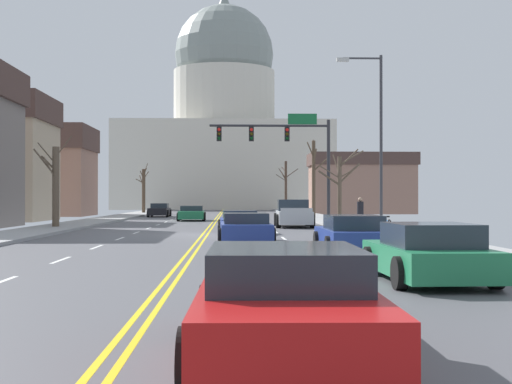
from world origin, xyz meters
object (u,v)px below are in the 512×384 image
object	(u,v)px
signal_gantry	(286,144)
street_lamp_right	(375,128)
sedan_near_05	(284,307)
sedan_oncoming_01	(159,210)
bicycle_parked	(387,227)
sedan_near_02	(245,228)
pedestrian_00	(360,211)
pickup_truck_near_00	(293,215)
sedan_near_04	(428,254)
sedan_near_01	(240,222)
sedan_near_03	(352,236)
sedan_oncoming_00	(192,214)

from	to	relation	value
signal_gantry	street_lamp_right	world-z (taller)	street_lamp_right
signal_gantry	sedan_near_05	xyz separation A→B (m)	(-2.97, -38.84, -4.70)
sedan_oncoming_01	bicycle_parked	world-z (taller)	sedan_oncoming_01
sedan_near_02	bicycle_parked	world-z (taller)	sedan_near_02
street_lamp_right	pedestrian_00	xyz separation A→B (m)	(-0.06, 3.61, -3.94)
pickup_truck_near_00	sedan_near_04	distance (m)	27.90
sedan_near_01	sedan_near_03	bearing A→B (deg)	-75.75
signal_gantry	sedan_oncoming_00	distance (m)	11.21
street_lamp_right	sedan_oncoming_00	size ratio (longest dim) A/B	1.82
street_lamp_right	sedan_near_02	world-z (taller)	street_lamp_right
pickup_truck_near_00	pedestrian_00	size ratio (longest dim) A/B	3.40
bicycle_parked	sedan_near_03	bearing A→B (deg)	-108.89
street_lamp_right	sedan_oncoming_01	bearing A→B (deg)	112.21
pickup_truck_near_00	sedan_near_01	size ratio (longest dim) A/B	1.27
signal_gantry	street_lamp_right	xyz separation A→B (m)	(3.11, -13.64, -0.31)
sedan_oncoming_01	sedan_near_05	bearing A→B (deg)	-82.86
pickup_truck_near_00	sedan_near_05	xyz separation A→B (m)	(-3.11, -35.00, -0.14)
sedan_near_02	sedan_near_05	xyz separation A→B (m)	(0.06, -19.96, 0.03)
sedan_oncoming_00	pedestrian_00	size ratio (longest dim) A/B	2.78
sedan_oncoming_01	bicycle_parked	bearing A→B (deg)	-68.95
sedan_near_02	sedan_near_04	distance (m)	13.35
sedan_near_05	sedan_oncoming_00	world-z (taller)	sedan_near_05
street_lamp_right	sedan_oncoming_01	distance (m)	35.57
signal_gantry	sedan_oncoming_01	distance (m)	22.12
signal_gantry	pedestrian_00	size ratio (longest dim) A/B	4.86
sedan_near_04	street_lamp_right	bearing A→B (deg)	81.91
sedan_near_01	pedestrian_00	distance (m)	6.41
sedan_near_04	pedestrian_00	bearing A→B (deg)	83.41
sedan_near_03	bicycle_parked	bearing A→B (deg)	71.11
street_lamp_right	sedan_near_01	bearing A→B (deg)	160.83
sedan_near_01	sedan_near_02	xyz separation A→B (m)	(0.15, -7.43, 0.03)
sedan_near_02	sedan_near_01	bearing A→B (deg)	91.14
sedan_near_05	sedan_oncoming_01	xyz separation A→B (m)	(-7.26, 57.89, -0.01)
sedan_oncoming_01	pedestrian_00	xyz separation A→B (m)	(13.28, -29.07, 0.46)
sedan_near_02	pickup_truck_near_00	bearing A→B (deg)	78.11
sedan_near_01	sedan_near_02	bearing A→B (deg)	-88.86
sedan_near_01	sedan_oncoming_01	bearing A→B (deg)	103.02
sedan_near_03	sedan_oncoming_00	size ratio (longest dim) A/B	1.02
pickup_truck_near_00	pedestrian_00	world-z (taller)	pedestrian_00
sedan_near_02	sedan_near_03	xyz separation A→B (m)	(3.19, -5.69, 0.02)
sedan_near_01	pedestrian_00	bearing A→B (deg)	12.87
sedan_near_05	bicycle_parked	size ratio (longest dim) A/B	2.67
street_lamp_right	sedan_near_04	xyz separation A→B (m)	(-2.57, -18.10, -4.40)
sedan_near_03	pedestrian_00	world-z (taller)	pedestrian_00
pickup_truck_near_00	bicycle_parked	xyz separation A→B (m)	(3.03, -11.93, -0.24)
sedan_near_01	sedan_near_04	bearing A→B (deg)	-79.61
pickup_truck_near_00	sedan_oncoming_00	size ratio (longest dim) A/B	1.22
sedan_near_01	signal_gantry	bearing A→B (deg)	74.48
signal_gantry	sedan_oncoming_00	bearing A→B (deg)	130.72
pickup_truck_near_00	sedan_oncoming_00	world-z (taller)	pickup_truck_near_00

